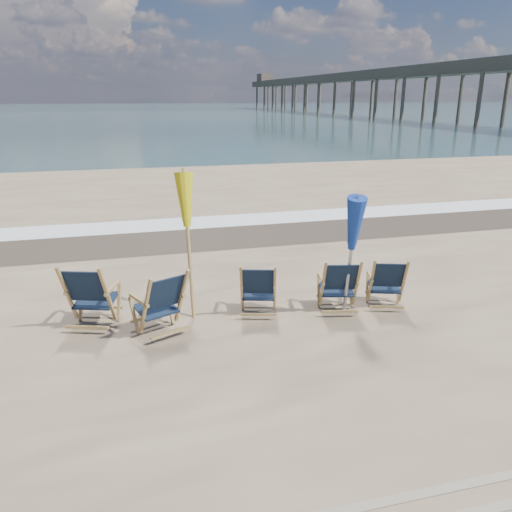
# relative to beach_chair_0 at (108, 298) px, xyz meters

# --- Properties ---
(ocean) EXTENTS (400.00, 400.00, 0.00)m
(ocean) POSITION_rel_beach_chair_0_xyz_m (2.36, 126.12, -0.55)
(ocean) COLOR #325154
(ocean) RESTS_ON ground
(surf_foam) EXTENTS (200.00, 1.40, 0.01)m
(surf_foam) POSITION_rel_beach_chair_0_xyz_m (2.36, 6.42, -0.54)
(surf_foam) COLOR silver
(surf_foam) RESTS_ON ground
(wet_sand_strip) EXTENTS (200.00, 2.60, 0.00)m
(wet_sand_strip) POSITION_rel_beach_chair_0_xyz_m (2.36, 4.92, -0.54)
(wet_sand_strip) COLOR #42362A
(wet_sand_strip) RESTS_ON ground
(beach_chair_0) EXTENTS (0.91, 0.97, 1.09)m
(beach_chair_0) POSITION_rel_beach_chair_0_xyz_m (0.00, 0.00, 0.00)
(beach_chair_0) COLOR black
(beach_chair_0) RESTS_ON ground
(beach_chair_1) EXTENTS (0.92, 0.96, 1.04)m
(beach_chair_1) POSITION_rel_beach_chair_0_xyz_m (1.06, -0.28, -0.02)
(beach_chair_1) COLOR black
(beach_chair_1) RESTS_ON ground
(beach_chair_2) EXTENTS (0.76, 0.81, 0.93)m
(beach_chair_2) POSITION_rel_beach_chair_0_xyz_m (2.53, -0.16, -0.08)
(beach_chair_2) COLOR black
(beach_chair_2) RESTS_ON ground
(beach_chair_3) EXTENTS (0.77, 0.83, 0.98)m
(beach_chair_3) POSITION_rel_beach_chair_0_xyz_m (3.85, -0.38, -0.06)
(beach_chair_3) COLOR black
(beach_chair_3) RESTS_ON ground
(beach_chair_4) EXTENTS (0.77, 0.82, 0.92)m
(beach_chair_4) POSITION_rel_beach_chair_0_xyz_m (4.66, -0.41, -0.08)
(beach_chair_4) COLOR black
(beach_chair_4) RESTS_ON ground
(umbrella_yellow) EXTENTS (0.30, 0.30, 2.28)m
(umbrella_yellow) POSITION_rel_beach_chair_0_xyz_m (1.28, 0.40, 1.20)
(umbrella_yellow) COLOR #A6834A
(umbrella_yellow) RESTS_ON ground
(umbrella_blue) EXTENTS (0.30, 0.30, 2.03)m
(umbrella_blue) POSITION_rel_beach_chair_0_xyz_m (3.67, -0.42, 0.96)
(umbrella_blue) COLOR #A5A5AD
(umbrella_blue) RESTS_ON ground
(fishing_pier) EXTENTS (4.40, 140.00, 9.30)m
(fishing_pier) POSITION_rel_beach_chair_0_xyz_m (40.36, 72.12, 4.10)
(fishing_pier) COLOR brown
(fishing_pier) RESTS_ON ground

